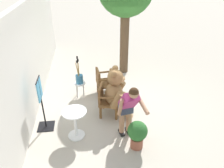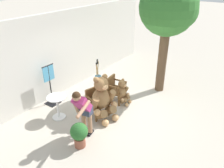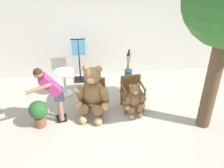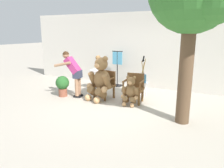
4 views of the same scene
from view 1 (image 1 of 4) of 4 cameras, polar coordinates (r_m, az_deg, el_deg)
The scene contains 12 objects.
ground_plane at distance 6.51m, azimuth 1.96°, elevation -4.82°, with size 60.00×60.00×0.00m, color #B2A899.
back_wall at distance 5.96m, azimuth -21.31°, elevation 5.05°, with size 10.00×0.16×2.80m, color beige.
wooden_chair_left at distance 5.81m, azimuth -1.27°, elevation -4.01°, with size 0.67×0.64×0.86m.
wooden_chair_right at distance 6.65m, azimuth -2.19°, elevation 0.60°, with size 0.61×0.58×0.86m.
teddy_bear_large at distance 5.69m, azimuth 1.27°, elevation -2.25°, with size 0.86×0.86×1.37m.
teddy_bear_small at distance 6.70m, azimuth 0.26°, elevation 0.46°, with size 0.52×0.51×0.85m.
person_visitor at distance 4.82m, azimuth 4.30°, elevation -5.75°, with size 0.80×0.58×1.48m.
white_stool at distance 6.70m, azimuth -8.37°, elevation -0.50°, with size 0.34×0.34×0.46m.
brush_bucket at distance 6.57m, azimuth -8.56°, elevation 1.59°, with size 0.22×0.22×0.87m.
round_side_table at distance 5.17m, azimuth -9.60°, elevation -9.49°, with size 0.56×0.56×0.72m.
potted_plant at distance 4.89m, azimuth 6.64°, elevation -12.64°, with size 0.44×0.44×0.68m.
clothing_display_stand at distance 5.46m, azimuth -17.85°, elevation -4.77°, with size 0.44×0.40×1.36m.
Camera 1 is at (-5.32, 0.90, 3.65)m, focal length 35.00 mm.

